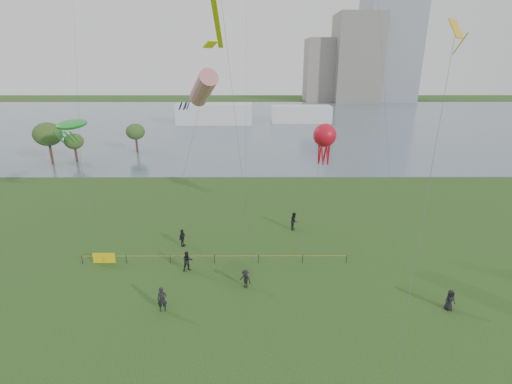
{
  "coord_description": "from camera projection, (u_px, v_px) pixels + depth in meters",
  "views": [
    {
      "loc": [
        -0.08,
        -16.45,
        17.23
      ],
      "look_at": [
        0.0,
        10.0,
        8.0
      ],
      "focal_mm": 26.0,
      "sensor_mm": 36.0,
      "label": 1
    }
  ],
  "objects": [
    {
      "name": "ground_plane",
      "position": [
        257.0,
        381.0,
        21.21
      ],
      "size": [
        400.0,
        400.0,
        0.0
      ],
      "primitive_type": "plane",
      "color": "#1C3912"
    },
    {
      "name": "lake",
      "position": [
        255.0,
        121.0,
        115.62
      ],
      "size": [
        400.0,
        120.0,
        0.08
      ],
      "primitive_type": "cube",
      "color": "slate",
      "rests_on": "ground_plane"
    },
    {
      "name": "building_mid",
      "position": [
        356.0,
        59.0,
        168.06
      ],
      "size": [
        20.0,
        20.0,
        38.0
      ],
      "primitive_type": "cube",
      "color": "slate",
      "rests_on": "ground_plane"
    },
    {
      "name": "building_low",
      "position": [
        322.0,
        70.0,
        175.33
      ],
      "size": [
        16.0,
        18.0,
        28.0
      ],
      "primitive_type": "cube",
      "color": "gray",
      "rests_on": "ground_plane"
    },
    {
      "name": "pavilion_left",
      "position": [
        215.0,
        114.0,
        109.89
      ],
      "size": [
        22.0,
        8.0,
        6.0
      ],
      "primitive_type": "cube",
      "color": "silver",
      "rests_on": "ground_plane"
    },
    {
      "name": "pavilion_right",
      "position": [
        301.0,
        114.0,
        112.96
      ],
      "size": [
        18.0,
        7.0,
        5.0
      ],
      "primitive_type": "cube",
      "color": "silver",
      "rests_on": "ground_plane"
    },
    {
      "name": "trees",
      "position": [
        45.0,
        136.0,
        65.69
      ],
      "size": [
        28.28,
        16.91,
        7.51
      ],
      "color": "#3C241B",
      "rests_on": "ground_plane"
    },
    {
      "name": "fence",
      "position": [
        147.0,
        258.0,
        33.51
      ],
      "size": [
        24.07,
        0.07,
        1.05
      ],
      "color": "black",
      "rests_on": "ground_plane"
    },
    {
      "name": "spectator_a",
      "position": [
        188.0,
        261.0,
        32.2
      ],
      "size": [
        1.11,
        1.02,
        1.85
      ],
      "primitive_type": "imported",
      "rotation": [
        0.0,
        0.0,
        0.44
      ],
      "color": "black",
      "rests_on": "ground_plane"
    },
    {
      "name": "spectator_b",
      "position": [
        245.0,
        279.0,
        29.83
      ],
      "size": [
        1.17,
        1.06,
        1.58
      ],
      "primitive_type": "imported",
      "rotation": [
        0.0,
        0.0,
        -0.61
      ],
      "color": "black",
      "rests_on": "ground_plane"
    },
    {
      "name": "spectator_c",
      "position": [
        182.0,
        238.0,
        36.59
      ],
      "size": [
        0.76,
        1.14,
        1.8
      ],
      "primitive_type": "imported",
      "rotation": [
        0.0,
        0.0,
        1.24
      ],
      "color": "black",
      "rests_on": "ground_plane"
    },
    {
      "name": "spectator_d",
      "position": [
        450.0,
        300.0,
        27.14
      ],
      "size": [
        0.87,
        0.66,
        1.61
      ],
      "primitive_type": "imported",
      "rotation": [
        0.0,
        0.0,
        0.19
      ],
      "color": "black",
      "rests_on": "ground_plane"
    },
    {
      "name": "spectator_f",
      "position": [
        162.0,
        299.0,
        26.94
      ],
      "size": [
        0.76,
        0.56,
        1.92
      ],
      "primitive_type": "imported",
      "rotation": [
        0.0,
        0.0,
        0.16
      ],
      "color": "black",
      "rests_on": "ground_plane"
    },
    {
      "name": "spectator_g",
      "position": [
        294.0,
        221.0,
        40.34
      ],
      "size": [
        0.93,
        1.08,
        1.93
      ],
      "primitive_type": "imported",
      "rotation": [
        0.0,
        0.0,
        1.34
      ],
      "color": "black",
      "rests_on": "ground_plane"
    },
    {
      "name": "kite_windsock",
      "position": [
        203.0,
        88.0,
        36.63
      ],
      "size": [
        5.48,
        8.32,
        16.83
      ],
      "rotation": [
        0.0,
        0.0,
        0.21
      ],
      "color": "#3F3F42"
    },
    {
      "name": "kite_creature",
      "position": [
        72.0,
        125.0,
        37.53
      ],
      "size": [
        6.42,
        10.94,
        11.81
      ],
      "rotation": [
        0.0,
        0.0,
        0.41
      ],
      "color": "#3F3F42"
    },
    {
      "name": "kite_octopus",
      "position": [
        325.0,
        136.0,
        36.48
      ],
      "size": [
        4.6,
        9.9,
        11.66
      ],
      "rotation": [
        0.0,
        0.0,
        0.32
      ],
      "color": "#3F3F42"
    },
    {
      "name": "kite_delta",
      "position": [
        453.0,
        47.0,
        24.75
      ],
      "size": [
        9.32,
        17.38,
        20.11
      ],
      "rotation": [
        0.0,
        0.0,
        -0.28
      ],
      "color": "#3F3F42"
    }
  ]
}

